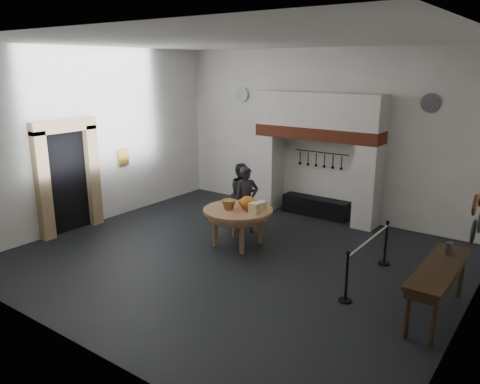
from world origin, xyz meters
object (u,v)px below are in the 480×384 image
Objects in this scene: iron_range at (316,207)px; visitor_near at (246,200)px; work_table at (238,210)px; barrier_post_far at (386,244)px; side_table at (440,268)px; barrier_post_near at (347,278)px; visitor_far at (243,195)px.

iron_range is 1.14× the size of visitor_near.
work_table is 1.77× the size of barrier_post_far.
barrier_post_near is (-1.41, -0.40, -0.42)m from side_table.
visitor_far is at bearing -122.34° from iron_range.
work_table is at bearing -98.26° from iron_range.
side_table and barrier_post_far have the same top height.
iron_range is 2.11× the size of barrier_post_near.
visitor_near reaches higher than work_table.
barrier_post_near is 2.00m from barrier_post_far.
visitor_near is at bearing 151.55° from barrier_post_near.
visitor_near is 1.86× the size of barrier_post_near.
work_table is 1.77× the size of barrier_post_near.
visitor_far is (-0.40, 0.40, -0.02)m from visitor_near.
barrier_post_far is (2.69, -2.13, 0.20)m from iron_range.
iron_range is 2.11× the size of barrier_post_far.
side_table is (5.27, -1.88, 0.05)m from visitor_far.
side_table and barrier_post_near have the same top height.
side_table is (4.54, -0.67, 0.03)m from work_table.
work_table is 4.59m from side_table.
barrier_post_near is at bearing -90.00° from barrier_post_far.
iron_range is at bearing 14.48° from visitor_near.
side_table is (4.87, -1.48, 0.03)m from visitor_near.
visitor_far is at bearing 78.41° from visitor_near.
barrier_post_near is at bearing -164.06° from side_table.
side_table is at bearing -48.68° from barrier_post_far.
visitor_far is at bearing 175.88° from barrier_post_far.
iron_range is 3.44m from barrier_post_far.
visitor_near is at bearing -108.93° from iron_range.
barrier_post_near is (3.14, -1.08, -0.39)m from work_table.
visitor_near is at bearing 163.14° from side_table.
iron_range is 1.16× the size of visitor_far.
visitor_far reaches higher than iron_range.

